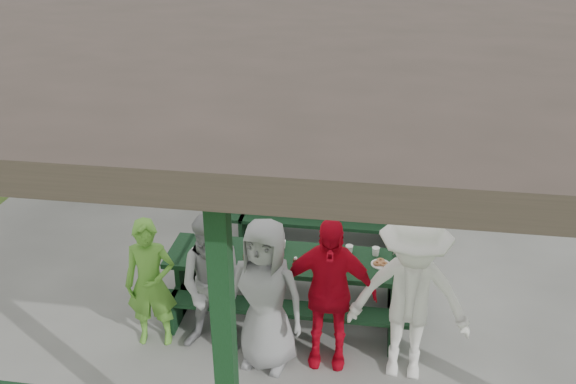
% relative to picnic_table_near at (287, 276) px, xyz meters
% --- Properties ---
extents(ground, '(90.00, 90.00, 0.00)m').
position_rel_picnic_table_near_xyz_m(ground, '(-0.08, 1.20, -0.58)').
color(ground, '#314D18').
rests_on(ground, ground).
extents(concrete_slab, '(10.00, 8.00, 0.10)m').
position_rel_picnic_table_near_xyz_m(concrete_slab, '(-0.08, 1.20, -0.53)').
color(concrete_slab, slate).
rests_on(concrete_slab, ground).
extents(pavilion_structure, '(10.60, 8.60, 3.24)m').
position_rel_picnic_table_near_xyz_m(pavilion_structure, '(-0.08, 1.20, 2.59)').
color(pavilion_structure, black).
rests_on(pavilion_structure, concrete_slab).
extents(picnic_table_near, '(2.86, 1.39, 0.75)m').
position_rel_picnic_table_near_xyz_m(picnic_table_near, '(0.00, 0.00, 0.00)').
color(picnic_table_near, black).
rests_on(picnic_table_near, concrete_slab).
extents(picnic_table_far, '(2.53, 1.39, 0.75)m').
position_rel_picnic_table_near_xyz_m(picnic_table_far, '(0.21, 2.00, -0.01)').
color(picnic_table_far, black).
rests_on(picnic_table_far, concrete_slab).
extents(table_setting, '(2.36, 0.45, 0.10)m').
position_rel_picnic_table_near_xyz_m(table_setting, '(0.11, 0.05, 0.30)').
color(table_setting, white).
rests_on(table_setting, picnic_table_near).
extents(contestant_green, '(0.61, 0.45, 1.54)m').
position_rel_picnic_table_near_xyz_m(contestant_green, '(-1.39, -0.78, 0.29)').
color(contestant_green, '#599B31').
rests_on(contestant_green, concrete_slab).
extents(contestant_grey_left, '(0.85, 0.68, 1.67)m').
position_rel_picnic_table_near_xyz_m(contestant_grey_left, '(-0.66, -0.79, 0.35)').
color(contestant_grey_left, gray).
rests_on(contestant_grey_left, concrete_slab).
extents(contestant_grey_mid, '(0.93, 0.70, 1.73)m').
position_rel_picnic_table_near_xyz_m(contestant_grey_mid, '(-0.09, -0.94, 0.39)').
color(contestant_grey_mid, gray).
rests_on(contestant_grey_mid, concrete_slab).
extents(contestant_red, '(1.03, 0.44, 1.75)m').
position_rel_picnic_table_near_xyz_m(contestant_red, '(0.54, -0.81, 0.39)').
color(contestant_red, red).
rests_on(contestant_red, concrete_slab).
extents(contestant_white_fedora, '(1.27, 0.78, 1.96)m').
position_rel_picnic_table_near_xyz_m(contestant_white_fedora, '(1.38, -0.89, 0.47)').
color(contestant_white_fedora, silver).
rests_on(contestant_white_fedora, concrete_slab).
extents(spectator_lblue, '(1.41, 0.52, 1.50)m').
position_rel_picnic_table_near_xyz_m(spectator_lblue, '(-0.19, 2.85, 0.27)').
color(spectator_lblue, '#83B2CB').
rests_on(spectator_lblue, concrete_slab).
extents(spectator_blue, '(0.78, 0.66, 1.82)m').
position_rel_picnic_table_near_xyz_m(spectator_blue, '(-1.69, 3.28, 0.43)').
color(spectator_blue, '#3C529D').
rests_on(spectator_blue, concrete_slab).
extents(spectator_grey, '(0.85, 0.75, 1.46)m').
position_rel_picnic_table_near_xyz_m(spectator_grey, '(1.20, 2.73, 0.25)').
color(spectator_grey, '#98979A').
rests_on(spectator_grey, concrete_slab).
extents(pickup_truck, '(6.22, 4.38, 1.57)m').
position_rel_picnic_table_near_xyz_m(pickup_truck, '(1.34, 10.45, 0.21)').
color(pickup_truck, silver).
rests_on(pickup_truck, ground).
extents(farm_trailer, '(3.84, 1.95, 1.33)m').
position_rel_picnic_table_near_xyz_m(farm_trailer, '(-2.87, 8.11, 0.08)').
color(farm_trailer, navy).
rests_on(farm_trailer, ground).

